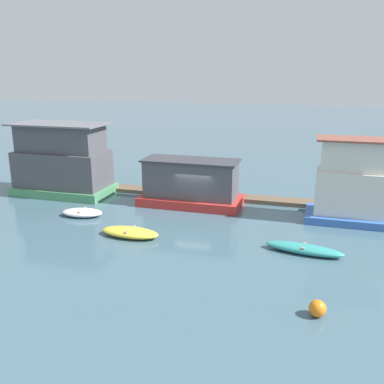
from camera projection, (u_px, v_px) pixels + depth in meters
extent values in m
plane|color=#426070|center=(196.00, 207.00, 29.97)|extent=(200.00, 200.00, 0.00)
cube|color=brown|center=(206.00, 195.00, 32.41)|extent=(33.80, 1.45, 0.30)
cube|color=#4C9360|center=(65.00, 189.00, 33.34)|extent=(7.40, 3.96, 0.65)
cube|color=#4C4C51|center=(63.00, 169.00, 32.89)|extent=(6.88, 3.44, 2.69)
cube|color=#4C4C51|center=(60.00, 138.00, 32.25)|extent=(6.27, 2.83, 2.01)
cube|color=slate|center=(59.00, 124.00, 31.96)|extent=(7.18, 3.74, 0.12)
cube|color=red|center=(191.00, 200.00, 30.53)|extent=(7.23, 3.26, 0.63)
cube|color=#4C4C51|center=(191.00, 179.00, 30.10)|extent=(6.40, 2.43, 2.54)
cube|color=#38383D|center=(191.00, 160.00, 29.74)|extent=(6.70, 2.73, 0.12)
cube|color=#3866B7|center=(349.00, 217.00, 27.29)|extent=(5.49, 3.24, 0.48)
cube|color=silver|center=(352.00, 192.00, 26.85)|extent=(4.47, 2.23, 2.77)
cube|color=silver|center=(356.00, 156.00, 26.21)|extent=(4.04, 1.79, 1.90)
cube|color=brown|center=(358.00, 140.00, 25.94)|extent=(4.77, 2.53, 0.12)
ellipsoid|color=white|center=(82.00, 213.00, 28.11)|extent=(2.87, 1.77, 0.49)
cube|color=#997F60|center=(82.00, 210.00, 28.07)|extent=(0.31, 1.21, 0.08)
ellipsoid|color=yellow|center=(130.00, 232.00, 24.64)|extent=(3.56, 1.63, 0.50)
cube|color=#997F60|center=(130.00, 229.00, 24.59)|extent=(0.21, 1.25, 0.08)
ellipsoid|color=teal|center=(304.00, 249.00, 22.36)|extent=(4.19, 1.61, 0.48)
cube|color=#997F60|center=(304.00, 246.00, 22.32)|extent=(0.28, 0.90, 0.08)
cylinder|color=#846B4C|center=(223.00, 189.00, 30.86)|extent=(0.28, 0.28, 2.03)
cylinder|color=brown|center=(172.00, 188.00, 31.98)|extent=(0.27, 0.27, 1.60)
sphere|color=orange|center=(317.00, 308.00, 16.56)|extent=(0.68, 0.68, 0.68)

